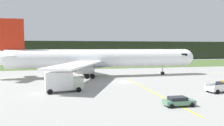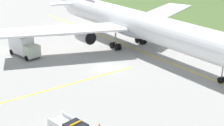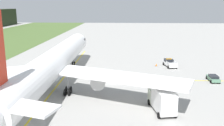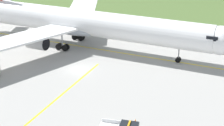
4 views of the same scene
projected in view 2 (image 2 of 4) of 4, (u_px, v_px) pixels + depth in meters
ground at (108, 68)px, 54.02m from camera, size 320.00×320.00×0.00m
taxiway_centerline_main at (140, 51)px, 62.42m from camera, size 76.69×1.11×0.01m
taxiway_centerline_spur at (49, 90)px, 46.30m from camera, size 0.62×29.78×0.01m
airliner at (138, 24)px, 61.31m from camera, size 56.88×47.00×15.01m
catering_truck at (23, 46)px, 59.07m from camera, size 6.88×3.72×3.77m
apron_cone at (99, 126)px, 36.90m from camera, size 0.53×0.53×0.66m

